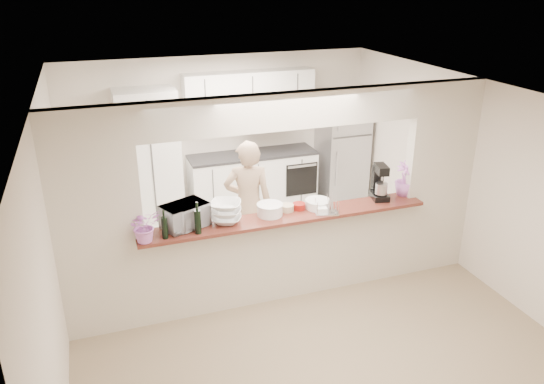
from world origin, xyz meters
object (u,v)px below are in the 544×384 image
stand_mixer (380,183)px  person (248,204)px  refrigerator (342,150)px  toaster_oven (185,216)px

stand_mixer → person: (-1.43, 0.85, -0.43)m
refrigerator → toaster_oven: (-3.20, -2.60, 0.37)m
refrigerator → toaster_oven: size_ratio=3.53×
refrigerator → toaster_oven: bearing=-140.9°
toaster_oven → stand_mixer: (2.40, 0.01, 0.06)m
refrigerator → person: 2.82m
toaster_oven → refrigerator: bearing=15.7°
stand_mixer → person: size_ratio=0.25×
refrigerator → person: person is taller
stand_mixer → toaster_oven: bearing=-179.7°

